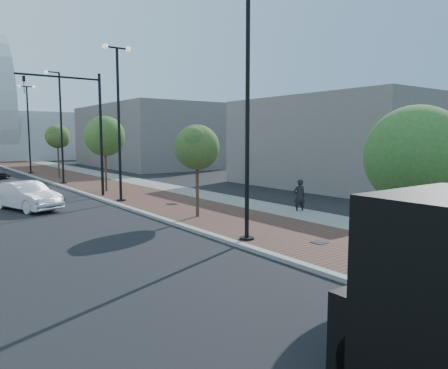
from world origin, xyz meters
TOP-DOWN VIEW (x-y plane):
  - sidewalk at (3.50, 40.00)m, footprint 7.00×140.00m
  - concrete_strip at (6.20, 40.00)m, footprint 2.40×140.00m
  - curb at (0.00, 40.00)m, footprint 0.30×140.00m
  - white_sedan at (-4.54, 22.71)m, footprint 3.02×4.94m
  - pedestrian at (6.76, 13.18)m, footprint 0.76×0.64m
  - streetlight_1 at (0.49, 10.00)m, footprint 1.44×0.56m
  - streetlight_2 at (0.60, 22.00)m, footprint 1.72×0.56m
  - streetlight_3 at (0.49, 34.00)m, footprint 1.44×0.56m
  - streetlight_4 at (0.60, 46.00)m, footprint 1.72×0.56m
  - traffic_mast at (-0.30, 25.00)m, footprint 5.09×0.20m
  - tree_0 at (1.65, 4.02)m, footprint 2.78×2.78m
  - tree_1 at (1.65, 15.02)m, footprint 2.24×2.16m
  - tree_2 at (1.65, 27.02)m, footprint 2.82×2.82m
  - tree_3 at (1.65, 39.02)m, footprint 2.27×2.20m
  - commercial_block_ne at (16.00, 50.00)m, footprint 12.00×22.00m
  - commercial_block_e at (18.00, 20.00)m, footprint 10.00×16.00m
  - utility_cover_1 at (2.40, 8.00)m, footprint 0.50×0.50m
  - utility_cover_2 at (2.40, 19.00)m, footprint 0.50×0.50m

SIDE VIEW (x-z plane):
  - sidewalk at x=3.50m, z-range 0.00..0.12m
  - concrete_strip at x=6.20m, z-range 0.00..0.13m
  - curb at x=0.00m, z-range 0.00..0.14m
  - utility_cover_1 at x=2.40m, z-range 0.12..0.14m
  - utility_cover_2 at x=2.40m, z-range 0.12..0.14m
  - white_sedan at x=-4.54m, z-range 0.00..1.54m
  - pedestrian at x=6.76m, z-range 0.00..1.77m
  - tree_0 at x=1.65m, z-range 1.03..5.88m
  - tree_1 at x=1.65m, z-range 1.19..5.75m
  - commercial_block_e at x=18.00m, z-range 0.00..7.00m
  - tree_3 at x=1.65m, z-range 1.43..6.54m
  - commercial_block_ne at x=16.00m, z-range 0.00..8.00m
  - tree_2 at x=1.65m, z-range 1.29..6.72m
  - streetlight_1 at x=0.49m, z-range -0.26..8.95m
  - streetlight_3 at x=0.49m, z-range -0.26..8.95m
  - streetlight_2 at x=0.60m, z-range 0.18..9.46m
  - streetlight_4 at x=0.60m, z-range 0.18..9.46m
  - traffic_mast at x=-0.30m, z-range 0.98..8.98m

